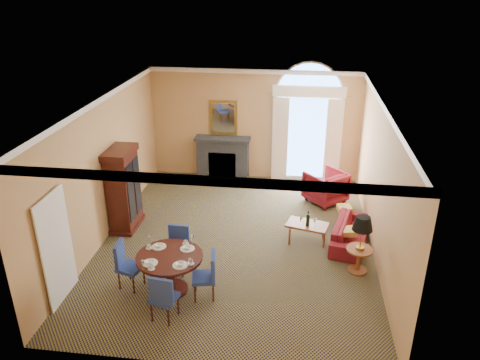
# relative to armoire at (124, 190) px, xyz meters

# --- Properties ---
(ground) EXTENTS (7.50, 7.50, 0.00)m
(ground) POSITION_rel_armoire_xyz_m (2.72, -0.34, -0.95)
(ground) COLOR #14123A
(ground) RESTS_ON ground
(room_envelope) EXTENTS (6.04, 7.52, 3.45)m
(room_envelope) POSITION_rel_armoire_xyz_m (2.69, 0.33, 1.56)
(room_envelope) COLOR tan
(room_envelope) RESTS_ON ground
(armoire) EXTENTS (0.57, 1.01, 1.97)m
(armoire) POSITION_rel_armoire_xyz_m (0.00, 0.00, 0.00)
(armoire) COLOR #34110B
(armoire) RESTS_ON ground
(dining_table) EXTENTS (1.25, 1.25, 0.99)m
(dining_table) POSITION_rel_armoire_xyz_m (1.72, -2.31, -0.37)
(dining_table) COLOR #34110B
(dining_table) RESTS_ON ground
(dining_chair_north) EXTENTS (0.49, 0.49, 0.96)m
(dining_chair_north) POSITION_rel_armoire_xyz_m (1.69, -1.56, -0.40)
(dining_chair_north) COLOR navy
(dining_chair_north) RESTS_ON ground
(dining_chair_south) EXTENTS (0.52, 0.52, 0.96)m
(dining_chair_south) POSITION_rel_armoire_xyz_m (1.82, -3.17, -0.40)
(dining_chair_south) COLOR navy
(dining_chair_south) RESTS_ON ground
(dining_chair_east) EXTENTS (0.51, 0.50, 0.96)m
(dining_chair_east) POSITION_rel_armoire_xyz_m (2.47, -2.42, -0.40)
(dining_chair_east) COLOR navy
(dining_chair_east) RESTS_ON ground
(dining_chair_west) EXTENTS (0.53, 0.53, 0.96)m
(dining_chair_west) POSITION_rel_armoire_xyz_m (0.83, -2.27, -0.40)
(dining_chair_west) COLOR navy
(dining_chair_west) RESTS_ON ground
(sofa) EXTENTS (1.09, 1.88, 0.51)m
(sofa) POSITION_rel_armoire_xyz_m (5.27, -0.07, -0.69)
(sofa) COLOR maroon
(sofa) RESTS_ON ground
(armchair) EXTENTS (1.30, 1.30, 0.85)m
(armchair) POSITION_rel_armoire_xyz_m (4.77, 1.98, -0.53)
(armchair) COLOR maroon
(armchair) RESTS_ON ground
(coffee_table) EXTENTS (1.00, 0.72, 0.84)m
(coffee_table) POSITION_rel_armoire_xyz_m (4.29, -0.18, -0.52)
(coffee_table) COLOR #96522D
(coffee_table) RESTS_ON ground
(side_table) EXTENTS (0.53, 0.53, 1.23)m
(side_table) POSITION_rel_armoire_xyz_m (5.32, -1.19, -0.15)
(side_table) COLOR #96522D
(side_table) RESTS_ON ground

